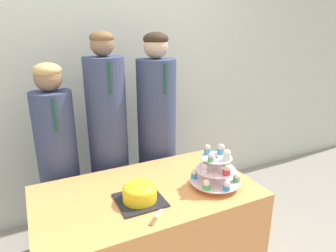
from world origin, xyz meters
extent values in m
cube|color=silver|center=(0.00, 1.49, 1.35)|extent=(9.00, 0.06, 2.70)
cube|color=#EF9951|center=(0.00, 0.38, 0.36)|extent=(1.34, 0.76, 0.72)
cube|color=#232328|center=(-0.08, 0.29, 0.73)|extent=(0.26, 0.26, 0.01)
cylinder|color=yellow|center=(-0.08, 0.29, 0.77)|extent=(0.20, 0.20, 0.07)
ellipsoid|color=yellow|center=(-0.08, 0.29, 0.80)|extent=(0.19, 0.19, 0.07)
cube|color=silver|center=(-0.01, 0.16, 0.72)|extent=(0.13, 0.12, 0.00)
cube|color=brown|center=(-0.09, 0.08, 0.72)|extent=(0.06, 0.06, 0.01)
cylinder|color=silver|center=(0.40, 0.24, 0.82)|extent=(0.02, 0.02, 0.20)
cylinder|color=silver|center=(0.40, 0.24, 0.76)|extent=(0.32, 0.32, 0.01)
cylinder|color=silver|center=(0.40, 0.24, 0.84)|extent=(0.25, 0.25, 0.01)
cylinder|color=silver|center=(0.40, 0.24, 0.91)|extent=(0.19, 0.19, 0.01)
cylinder|color=#4CB766|center=(0.30, 0.18, 0.78)|extent=(0.05, 0.05, 0.03)
sphere|color=#F4E5C6|center=(0.30, 0.18, 0.80)|extent=(0.04, 0.04, 0.04)
cylinder|color=#3893DB|center=(0.40, 0.11, 0.78)|extent=(0.04, 0.04, 0.03)
sphere|color=silver|center=(0.40, 0.11, 0.80)|extent=(0.04, 0.04, 0.04)
cylinder|color=#4CB766|center=(0.51, 0.17, 0.78)|extent=(0.04, 0.04, 0.03)
sphere|color=#F4E5C6|center=(0.51, 0.17, 0.80)|extent=(0.04, 0.04, 0.04)
cylinder|color=yellow|center=(0.51, 0.32, 0.78)|extent=(0.04, 0.04, 0.03)
sphere|color=silver|center=(0.51, 0.32, 0.80)|extent=(0.04, 0.04, 0.04)
cylinder|color=orange|center=(0.40, 0.37, 0.78)|extent=(0.04, 0.04, 0.03)
sphere|color=#F4E5C6|center=(0.40, 0.37, 0.80)|extent=(0.04, 0.04, 0.04)
cylinder|color=#3893DB|center=(0.30, 0.32, 0.78)|extent=(0.04, 0.04, 0.03)
sphere|color=#F4E5C6|center=(0.30, 0.32, 0.80)|extent=(0.04, 0.04, 0.04)
cylinder|color=white|center=(0.31, 0.23, 0.85)|extent=(0.04, 0.04, 0.03)
sphere|color=silver|center=(0.31, 0.23, 0.88)|extent=(0.04, 0.04, 0.04)
cylinder|color=#E5333D|center=(0.42, 0.15, 0.86)|extent=(0.05, 0.05, 0.03)
sphere|color=beige|center=(0.42, 0.15, 0.88)|extent=(0.04, 0.04, 0.04)
cylinder|color=#4CB766|center=(0.50, 0.26, 0.85)|extent=(0.05, 0.05, 0.03)
sphere|color=white|center=(0.50, 0.26, 0.88)|extent=(0.05, 0.05, 0.05)
cylinder|color=#4CB766|center=(0.40, 0.34, 0.85)|extent=(0.05, 0.05, 0.03)
sphere|color=silver|center=(0.40, 0.34, 0.88)|extent=(0.04, 0.04, 0.04)
cylinder|color=#3893DB|center=(0.46, 0.28, 0.93)|extent=(0.05, 0.05, 0.03)
sphere|color=beige|center=(0.46, 0.28, 0.96)|extent=(0.04, 0.04, 0.04)
cylinder|color=#3893DB|center=(0.38, 0.31, 0.93)|extent=(0.04, 0.04, 0.03)
sphere|color=beige|center=(0.38, 0.31, 0.96)|extent=(0.04, 0.04, 0.04)
cylinder|color=#4CB766|center=(0.34, 0.21, 0.93)|extent=(0.04, 0.04, 0.02)
sphere|color=silver|center=(0.34, 0.21, 0.95)|extent=(0.04, 0.04, 0.04)
cylinder|color=white|center=(0.44, 0.18, 0.93)|extent=(0.05, 0.05, 0.03)
sphere|color=white|center=(0.44, 0.18, 0.96)|extent=(0.04, 0.04, 0.04)
cylinder|color=#384266|center=(-0.44, 0.97, 0.63)|extent=(0.28, 0.28, 1.26)
sphere|color=#8E6B4C|center=(-0.44, 0.97, 1.35)|extent=(0.18, 0.18, 0.18)
ellipsoid|color=tan|center=(-0.44, 0.97, 1.40)|extent=(0.18, 0.18, 0.10)
cube|color=#14472D|center=(-0.44, 0.83, 1.13)|extent=(0.02, 0.01, 0.22)
cylinder|color=#384266|center=(-0.07, 0.97, 0.74)|extent=(0.29, 0.29, 1.47)
sphere|color=#8E6B4C|center=(-0.07, 0.97, 1.56)|extent=(0.16, 0.16, 0.16)
ellipsoid|color=brown|center=(-0.07, 0.97, 1.60)|extent=(0.17, 0.17, 0.09)
cube|color=#14472D|center=(-0.07, 0.83, 1.34)|extent=(0.02, 0.01, 0.22)
cylinder|color=#384266|center=(0.34, 0.97, 0.72)|extent=(0.31, 0.31, 1.44)
sphere|color=#D6AD89|center=(0.34, 0.97, 1.53)|extent=(0.18, 0.18, 0.18)
ellipsoid|color=#332319|center=(0.34, 0.97, 1.58)|extent=(0.19, 0.19, 0.10)
cube|color=#14472D|center=(0.34, 0.82, 1.31)|extent=(0.02, 0.01, 0.22)
camera|label=1|loc=(-0.59, -1.12, 1.67)|focal=32.00mm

